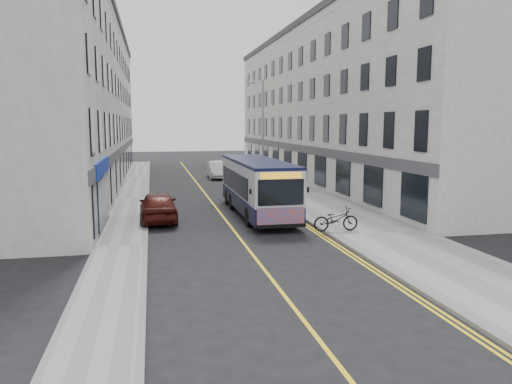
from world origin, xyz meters
name	(u,v)px	position (x,y,z in m)	size (l,w,h in m)	color
ground	(238,236)	(0.00, 0.00, 0.00)	(140.00, 140.00, 0.00)	black
pavement_east	(297,194)	(6.25, 12.00, 0.06)	(4.50, 64.00, 0.12)	gray
pavement_west	(132,199)	(-5.00, 12.00, 0.06)	(2.00, 64.00, 0.12)	gray
kerb_east	(265,195)	(4.00, 12.00, 0.07)	(0.18, 64.00, 0.13)	slate
kerb_west	(148,198)	(-4.00, 12.00, 0.07)	(0.18, 64.00, 0.13)	slate
road_centre_line	(208,197)	(0.00, 12.00, 0.00)	(0.12, 64.00, 0.01)	yellow
road_dbl_yellow_inner	(259,196)	(3.55, 12.00, 0.00)	(0.10, 64.00, 0.01)	yellow
road_dbl_yellow_outer	(262,196)	(3.75, 12.00, 0.00)	(0.10, 64.00, 0.01)	yellow
terrace_east	(326,106)	(11.50, 21.00, 6.50)	(6.00, 46.00, 13.00)	white
terrace_west	(82,104)	(-9.00, 21.00, 6.50)	(6.00, 46.00, 13.00)	silver
streetlamp	(262,132)	(4.17, 14.00, 4.38)	(1.32, 0.18, 8.00)	gray
city_bus	(257,185)	(1.92, 5.02, 1.64)	(2.41, 10.32, 3.00)	black
bicycle	(336,219)	(4.40, -0.47, 0.66)	(0.72, 2.07, 1.09)	black
pedestrian_near	(294,177)	(6.72, 14.34, 0.98)	(0.62, 0.41, 1.71)	olive
pedestrian_far	(285,180)	(5.54, 12.52, 0.98)	(0.83, 0.65, 1.71)	black
car_white	(217,170)	(2.17, 23.72, 0.75)	(1.59, 4.55, 1.50)	silver
car_maroon	(158,206)	(-3.40, 4.14, 0.78)	(1.85, 4.59, 1.56)	#45100B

